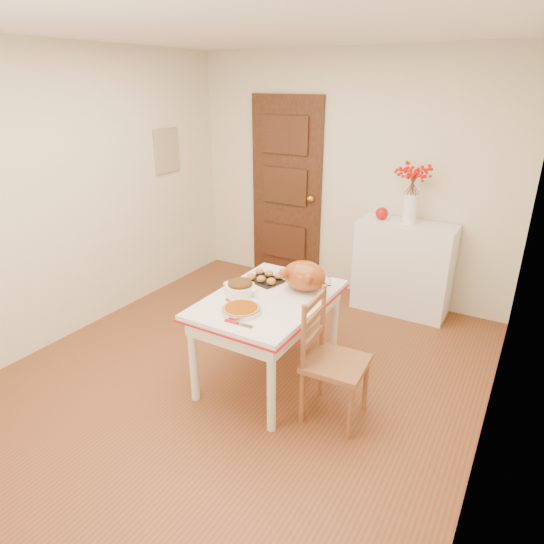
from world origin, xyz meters
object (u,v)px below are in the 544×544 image
Objects in this scene: sideboard at (403,268)px; kitchen_table at (269,338)px; chair_oak at (336,361)px; turkey_platter at (304,277)px; pumpkin_pie at (241,309)px.

sideboard is 1.79m from kitchen_table.
kitchen_table is at bearing 71.76° from chair_oak.
turkey_platter is (-0.43, 0.37, 0.38)m from chair_oak.
turkey_platter is at bearing 46.18° from kitchen_table.
sideboard is 1.87m from chair_oak.
kitchen_table is 0.55m from turkey_platter.
chair_oak is 3.36× the size of pumpkin_pie.
kitchen_table is 1.31× the size of chair_oak.
sideboard reaches higher than pumpkin_pie.
turkey_platter is 1.44× the size of pumpkin_pie.
kitchen_table is 0.66m from chair_oak.
pumpkin_pie is (-0.03, -0.31, 0.38)m from kitchen_table.
chair_oak is at bearing 12.73° from pumpkin_pie.
sideboard is 1.02× the size of chair_oak.
turkey_platter is (0.19, 0.20, 0.48)m from kitchen_table.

